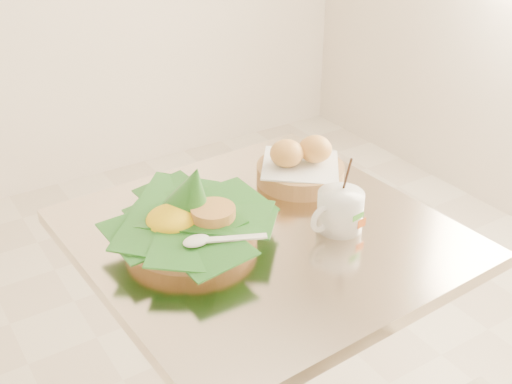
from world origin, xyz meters
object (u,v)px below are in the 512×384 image
rice_basket (190,218)px  coffee_mug (339,210)px  cafe_table (263,315)px  bread_basket (300,166)px

rice_basket → coffee_mug: rice_basket is taller
cafe_table → coffee_mug: bearing=-28.9°
rice_basket → coffee_mug: bearing=-26.5°
cafe_table → rice_basket: 0.30m
cafe_table → bread_basket: 0.35m
cafe_table → rice_basket: (-0.13, 0.06, 0.27)m
bread_basket → coffee_mug: bearing=-105.1°
cafe_table → coffee_mug: (0.13, -0.07, 0.26)m
bread_basket → cafe_table: bearing=-144.7°
cafe_table → bread_basket: bearing=35.3°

